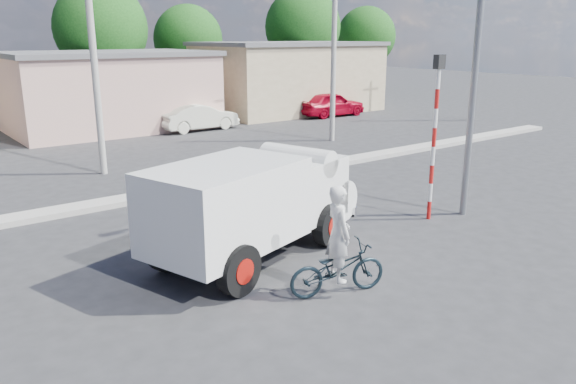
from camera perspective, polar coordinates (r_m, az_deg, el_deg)
ground_plane at (r=12.57m, az=10.13°, el=-7.19°), size 120.00×120.00×0.00m
median at (r=18.58m, az=-8.20°, el=0.66°), size 40.00×0.80×0.16m
truck at (r=12.47m, az=-3.06°, el=-0.93°), size 5.90×3.52×2.30m
bicycle at (r=10.87m, az=5.05°, el=-7.79°), size 2.06×1.23×1.02m
cyclist at (r=10.71m, az=5.10°, el=-5.71°), size 0.63×0.78×1.87m
car_cream at (r=30.08m, az=-9.08°, el=7.53°), size 4.25×1.58×1.39m
car_red at (r=35.10m, az=4.39°, el=8.91°), size 4.49×1.93×1.51m
traffic_pole at (r=15.19m, az=14.71°, el=6.68°), size 0.28×0.18×4.36m
streetlight at (r=15.61m, az=18.44°, el=15.37°), size 2.34×0.22×9.00m
building_row at (r=31.41m, az=-19.35°, el=9.84°), size 37.80×7.30×4.44m
tree_row at (r=39.69m, az=-13.85°, el=15.37°), size 51.24×7.43×8.42m
utility_poles at (r=23.06m, az=-6.37°, el=13.65°), size 35.40×0.24×8.00m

